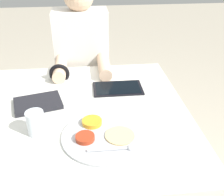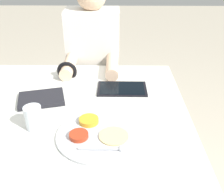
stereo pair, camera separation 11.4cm
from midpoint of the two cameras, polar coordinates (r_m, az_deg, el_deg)
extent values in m
cube|color=silver|center=(1.44, -11.58, -15.85)|extent=(1.12, 0.96, 0.77)
cylinder|color=#B7BABF|center=(1.02, -4.90, -8.24)|extent=(0.33, 0.33, 0.01)
cylinder|color=gold|center=(1.07, -7.45, -5.29)|extent=(0.08, 0.08, 0.02)
cylinder|color=#A83319|center=(1.00, -9.20, -8.63)|extent=(0.07, 0.07, 0.02)
cylinder|color=#DBBC7F|center=(1.00, -1.56, -8.29)|extent=(0.11, 0.11, 0.01)
cylinder|color=#B7BABF|center=(0.95, -4.24, -11.20)|extent=(0.15, 0.01, 0.01)
sphere|color=#B7BABF|center=(0.95, 0.42, -10.91)|extent=(0.02, 0.02, 0.02)
cube|color=silver|center=(1.27, -18.30, -1.37)|extent=(0.24, 0.19, 0.01)
cube|color=black|center=(1.26, -18.34, -1.14)|extent=(0.24, 0.20, 0.02)
cube|color=black|center=(1.33, -1.19, 2.05)|extent=(0.25, 0.15, 0.01)
cube|color=black|center=(1.33, -1.20, 2.22)|extent=(0.23, 0.14, 0.00)
cube|color=black|center=(2.01, -7.21, -5.93)|extent=(0.30, 0.22, 0.44)
cube|color=beige|center=(1.74, -8.35, 8.27)|extent=(0.33, 0.20, 0.63)
cylinder|color=beige|center=(1.53, -13.30, 6.48)|extent=(0.07, 0.28, 0.07)
cylinder|color=beige|center=(1.52, -3.95, 7.05)|extent=(0.07, 0.28, 0.07)
torus|color=black|center=(1.46, -13.61, 5.12)|extent=(0.11, 0.02, 0.11)
cylinder|color=silver|center=(1.07, -19.24, -5.26)|extent=(0.07, 0.07, 0.10)
camera|label=1|loc=(0.06, -92.86, -1.71)|focal=42.00mm
camera|label=2|loc=(0.06, 87.14, 1.71)|focal=42.00mm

